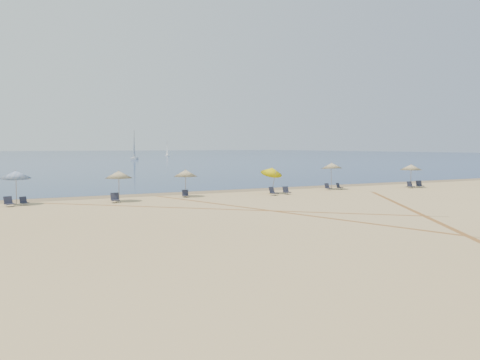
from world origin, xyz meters
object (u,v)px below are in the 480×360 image
Objects in this scene: chair_0 at (9,202)px; umbrella_2 at (186,173)px; umbrella_4 at (332,166)px; chair_2 at (115,198)px; chair_7 at (339,186)px; chair_5 at (286,191)px; chair_9 at (420,185)px; chair_3 at (185,194)px; chair_4 at (273,192)px; umbrella_5 at (411,167)px; umbrella_1 at (119,175)px; chair_8 at (410,185)px; chair_6 at (328,187)px; chair_1 at (24,201)px; umbrella_0 at (16,175)px; umbrella_3 at (272,171)px; sailboat_2 at (167,152)px; sailboat_0 at (134,151)px.

umbrella_2 is at bearing -18.03° from chair_0.
umbrella_4 is 3.44× the size of chair_2.
chair_2 is 1.04× the size of chair_7.
chair_5 is 15.71m from chair_9.
chair_3 is 1.06× the size of chair_5.
chair_2 is 6.18m from chair_3.
chair_4 is 9.12m from chair_7.
umbrella_5 reaches higher than chair_7.
umbrella_4 is at bearing -0.41° from umbrella_2.
chair_8 is at bearing -2.94° from umbrella_1.
chair_0 is at bearing -163.60° from chair_9.
chair_3 is 14.78m from chair_6.
chair_2 is (-6.31, -1.58, -1.65)m from umbrella_2.
chair_1 is (1.00, 0.41, -0.05)m from chair_0.
umbrella_0 reaches higher than chair_9.
umbrella_3 is 3.05× the size of chair_9.
chair_6 is 10.07m from chair_9.
umbrella_3 is 3.87× the size of chair_5.
sailboat_2 reaches higher than umbrella_5.
chair_0 is (-0.54, -0.83, -1.88)m from umbrella_0.
umbrella_4 reaches higher than chair_2.
chair_1 is 0.95× the size of chair_2.
sailboat_2 reaches higher than chair_9.
chair_7 is at bearing -5.49° from chair_6.
sailboat_0 reaches higher than chair_4.
umbrella_2 reaches higher than chair_2.
chair_9 is (37.28, -3.01, -1.88)m from umbrella_0.
chair_0 is 0.99× the size of chair_9.
chair_0 reaches higher than chair_3.
chair_8 is at bearing -139.68° from umbrella_5.
chair_6 is at bearing -1.47° from umbrella_2.
umbrella_0 is 3.45× the size of chair_8.
sailboat_0 is (3.68, 116.38, 2.42)m from chair_9.
chair_2 is at bearing -15.76° from umbrella_0.
sailboat_0 is at bearing 49.70° from chair_0.
umbrella_0 is 1.10× the size of umbrella_2.
umbrella_0 is 1.06× the size of umbrella_1.
chair_4 is (-16.75, -0.35, -1.75)m from umbrella_5.
sailboat_2 reaches higher than chair_4.
umbrella_0 is at bearing -106.60° from sailboat_2.
umbrella_3 reaches higher than chair_3.
chair_8 is 158.92m from sailboat_2.
chair_8 is 0.86× the size of chair_9.
umbrella_5 is at bearing -17.83° from chair_4.
chair_7 is (28.93, -0.59, -1.92)m from umbrella_0.
umbrella_0 is 2.98× the size of chair_9.
sailboat_2 is at bearing 45.58° from chair_1.
chair_2 reaches higher than chair_7.
chair_4 is at bearing -168.06° from chair_8.
umbrella_2 reaches higher than chair_9.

